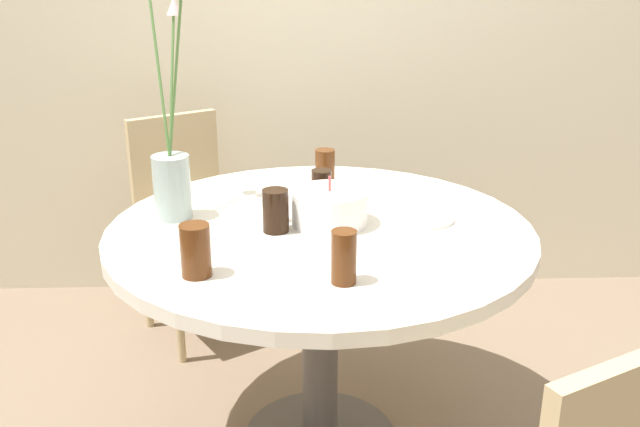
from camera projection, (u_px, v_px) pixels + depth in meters
wall_back at (308, 7)px, 3.05m from camera, size 8.00×0.05×2.60m
dining_table at (320, 267)px, 2.13m from camera, size 1.25×1.25×0.77m
chair_right_flank at (188, 214)px, 2.93m from camera, size 0.55×0.55×0.90m
birthday_cake at (330, 207)px, 2.09m from camera, size 0.22×0.22×0.15m
flower_vase at (171, 160)px, 2.11m from camera, size 0.19×0.32×0.72m
side_plate at (423, 218)px, 2.13m from camera, size 0.19×0.19×0.01m
drink_glass_0 at (344, 257)px, 1.71m from camera, size 0.06×0.06×0.13m
drink_glass_1 at (276, 211)px, 2.03m from camera, size 0.08×0.08×0.12m
drink_glass_2 at (321, 187)px, 2.24m from camera, size 0.06×0.06×0.11m
drink_glass_3 at (325, 167)px, 2.43m from camera, size 0.07×0.07×0.12m
drink_glass_4 at (196, 250)px, 1.74m from camera, size 0.08×0.08×0.13m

